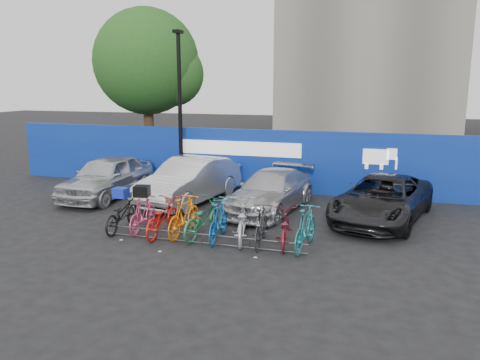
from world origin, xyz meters
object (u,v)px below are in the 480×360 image
at_px(bike_8, 284,228).
at_px(bike_1, 143,214).
at_px(car_2, 271,191).
at_px(bike_0, 122,214).
at_px(bike_3, 184,216).
at_px(bike_9, 306,228).
at_px(lamppost, 180,106).
at_px(car_3, 382,199).
at_px(bike_4, 203,218).
at_px(bike_7, 261,226).
at_px(bike_5, 218,221).
at_px(bike_6, 241,221).
at_px(bike_2, 162,217).
at_px(car_1, 190,180).
at_px(tree, 151,64).
at_px(car_0, 107,177).
at_px(bike_rack, 201,239).

bearing_deg(bike_8, bike_1, -9.67).
relative_size(car_2, bike_0, 2.46).
xyz_separation_m(bike_3, bike_9, (3.38, -0.12, 0.00)).
distance_m(lamppost, car_3, 8.45).
distance_m(bike_1, bike_4, 1.83).
xyz_separation_m(bike_7, bike_8, (0.58, 0.13, -0.06)).
bearing_deg(bike_5, lamppost, -62.09).
bearing_deg(bike_6, bike_8, 162.34).
bearing_deg(bike_2, car_2, -124.18).
distance_m(bike_0, bike_6, 3.53).
relative_size(car_1, bike_3, 2.58).
height_order(tree, car_0, tree).
xyz_separation_m(lamppost, car_0, (-2.06, -2.11, -2.50)).
bearing_deg(car_0, car_3, -0.43).
bearing_deg(tree, car_3, -31.80).
bearing_deg(bike_6, bike_0, -11.04).
xyz_separation_m(bike_3, bike_7, (2.23, -0.15, -0.03)).
bearing_deg(bike_6, car_3, -153.49).
relative_size(bike_rack, bike_5, 3.10).
xyz_separation_m(lamppost, bike_7, (4.70, -5.57, -2.75)).
distance_m(car_2, bike_3, 3.67).
bearing_deg(bike_rack, bike_6, 35.40).
bearing_deg(car_2, bike_8, -61.26).
relative_size(car_0, bike_2, 2.36).
distance_m(lamppost, bike_6, 7.28).
xyz_separation_m(car_0, bike_2, (3.93, -3.46, -0.27)).
height_order(lamppost, bike_1, lamppost).
relative_size(car_3, bike_0, 2.67).
xyz_separation_m(bike_5, bike_8, (1.76, 0.11, -0.08)).
height_order(car_1, bike_6, car_1).
bearing_deg(car_0, tree, 103.48).
height_order(bike_6, bike_8, bike_6).
bearing_deg(bike_3, bike_6, -173.93).
relative_size(lamppost, bike_5, 3.38).
relative_size(bike_2, bike_4, 0.96).
bearing_deg(bike_6, bike_4, -12.76).
height_order(car_1, bike_5, car_1).
height_order(tree, car_2, tree).
relative_size(bike_rack, car_0, 1.24).
xyz_separation_m(car_1, bike_6, (2.92, -3.44, -0.25)).
height_order(car_0, bike_6, car_0).
xyz_separation_m(bike_2, bike_6, (2.23, 0.21, 0.03)).
bearing_deg(car_1, bike_3, -59.20).
relative_size(car_2, bike_8, 2.57).
distance_m(bike_0, bike_3, 1.90).
height_order(car_3, bike_0, car_3).
xyz_separation_m(bike_4, bike_6, (1.08, 0.02, 0.01)).
height_order(car_2, bike_7, car_2).
bearing_deg(tree, car_2, -41.44).
relative_size(bike_5, bike_8, 1.03).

